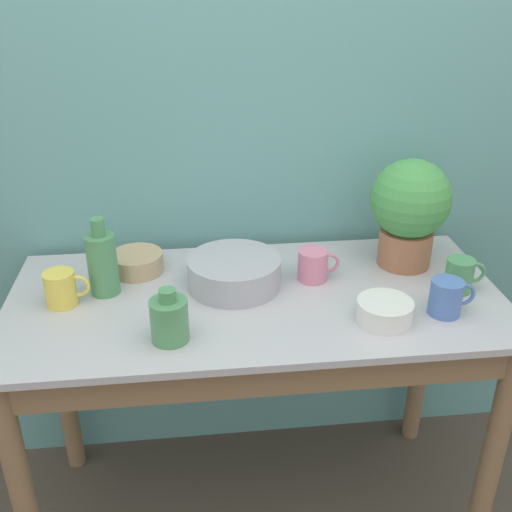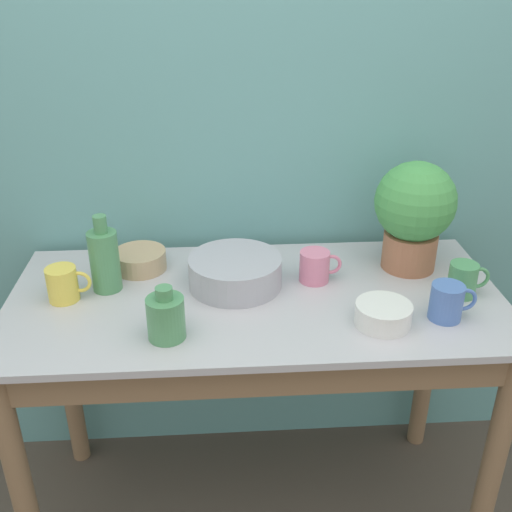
% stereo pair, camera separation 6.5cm
% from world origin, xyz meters
% --- Properties ---
extents(wall_back, '(6.00, 0.05, 2.40)m').
position_xyz_m(wall_back, '(0.00, 0.68, 1.20)').
color(wall_back, '#609E9E').
rests_on(wall_back, ground_plane).
extents(counter_table, '(1.34, 0.63, 0.81)m').
position_xyz_m(counter_table, '(0.00, 0.29, 0.65)').
color(counter_table, '#846647').
rests_on(counter_table, ground_plane).
extents(potted_plant, '(0.23, 0.23, 0.32)m').
position_xyz_m(potted_plant, '(0.46, 0.45, 0.99)').
color(potted_plant, '#A36647').
rests_on(potted_plant, counter_table).
extents(bowl_wash_large, '(0.26, 0.26, 0.08)m').
position_xyz_m(bowl_wash_large, '(-0.05, 0.37, 0.85)').
color(bowl_wash_large, '#A8A8B2').
rests_on(bowl_wash_large, counter_table).
extents(bottle_tall, '(0.08, 0.08, 0.22)m').
position_xyz_m(bottle_tall, '(-0.41, 0.38, 0.90)').
color(bottle_tall, '#4C8C59').
rests_on(bottle_tall, counter_table).
extents(bottle_short, '(0.09, 0.09, 0.14)m').
position_xyz_m(bottle_short, '(-0.23, 0.13, 0.87)').
color(bottle_short, '#4C8C59').
rests_on(bottle_short, counter_table).
extents(mug_pink, '(0.12, 0.08, 0.09)m').
position_xyz_m(mug_pink, '(0.17, 0.39, 0.86)').
color(mug_pink, pink).
rests_on(mug_pink, counter_table).
extents(mug_green, '(0.11, 0.08, 0.09)m').
position_xyz_m(mug_green, '(0.56, 0.28, 0.86)').
color(mug_green, '#4C935B').
rests_on(mug_green, counter_table).
extents(mug_yellow, '(0.12, 0.08, 0.09)m').
position_xyz_m(mug_yellow, '(-0.51, 0.33, 0.86)').
color(mug_yellow, '#E5CC4C').
rests_on(mug_yellow, counter_table).
extents(mug_blue, '(0.12, 0.08, 0.09)m').
position_xyz_m(mug_blue, '(0.47, 0.17, 0.86)').
color(mug_blue, '#4C70B7').
rests_on(mug_blue, counter_table).
extents(bowl_small_enamel_white, '(0.14, 0.14, 0.06)m').
position_xyz_m(bowl_small_enamel_white, '(0.31, 0.15, 0.84)').
color(bowl_small_enamel_white, silver).
rests_on(bowl_small_enamel_white, counter_table).
extents(bowl_small_tan, '(0.15, 0.15, 0.06)m').
position_xyz_m(bowl_small_tan, '(-0.33, 0.49, 0.84)').
color(bowl_small_tan, tan).
rests_on(bowl_small_tan, counter_table).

